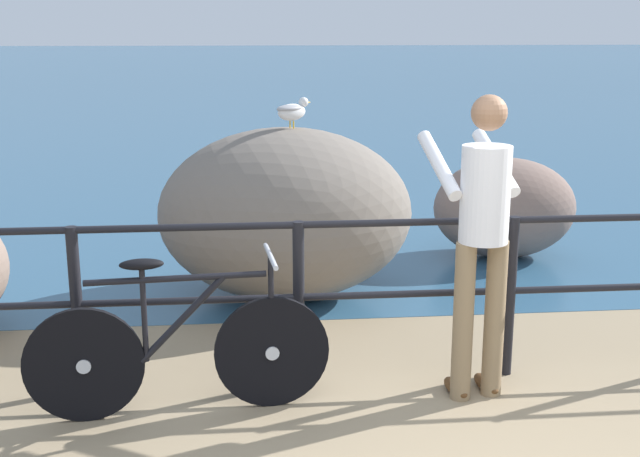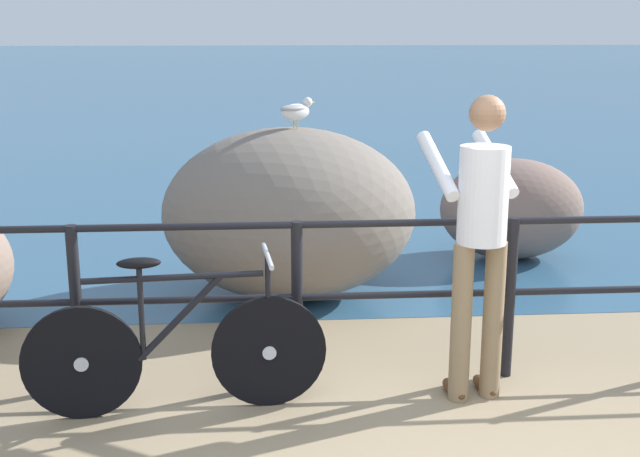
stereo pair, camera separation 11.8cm
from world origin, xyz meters
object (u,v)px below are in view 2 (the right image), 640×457
object	(u,v)px
breakwater_boulder_main	(289,213)
seagull	(296,110)
bicycle	(177,347)
person_at_railing	(480,235)
breakwater_boulder_right	(511,209)

from	to	relation	value
breakwater_boulder_main	seagull	bearing A→B (deg)	-37.74
bicycle	breakwater_boulder_main	world-z (taller)	breakwater_boulder_main
person_at_railing	seagull	bearing A→B (deg)	16.06
seagull	breakwater_boulder_main	bearing A→B (deg)	106.77
breakwater_boulder_main	breakwater_boulder_right	distance (m)	2.33
seagull	breakwater_boulder_right	bearing A→B (deg)	-9.95
bicycle	person_at_railing	size ratio (longest dim) A/B	0.95
breakwater_boulder_right	seagull	bearing A→B (deg)	-154.45
bicycle	breakwater_boulder_right	xyz separation A→B (m)	(2.82, 2.99, 0.08)
person_at_railing	breakwater_boulder_right	xyz separation A→B (m)	(1.11, 2.92, -0.52)
breakwater_boulder_right	seagull	distance (m)	2.51
bicycle	seagull	world-z (taller)	seagull
seagull	bicycle	bearing A→B (deg)	-146.27
breakwater_boulder_main	breakwater_boulder_right	bearing A→B (deg)	23.96
breakwater_boulder_right	breakwater_boulder_main	bearing A→B (deg)	-156.04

